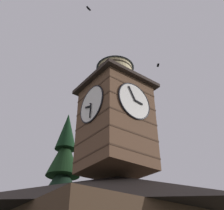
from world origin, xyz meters
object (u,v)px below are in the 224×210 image
at_px(flying_bird_high, 158,65).
at_px(moon, 63,186).
at_px(flying_bird_low, 89,9).
at_px(clock_tower, 115,115).

bearing_deg(flying_bird_high, moon, -102.33).
bearing_deg(moon, flying_bird_low, 64.54).
xyz_separation_m(clock_tower, flying_bird_low, (2.58, -0.14, 9.17)).
bearing_deg(moon, flying_bird_high, 77.67).
xyz_separation_m(flying_bird_high, flying_bird_low, (8.08, 0.30, 1.61)).
bearing_deg(flying_bird_high, flying_bird_low, 2.14).
relative_size(flying_bird_high, flying_bird_low, 0.96).
xyz_separation_m(clock_tower, flying_bird_high, (-5.51, -0.44, 7.56)).
relative_size(moon, flying_bird_low, 3.13).
height_order(flying_bird_high, flying_bird_low, flying_bird_low).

